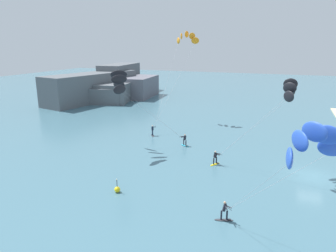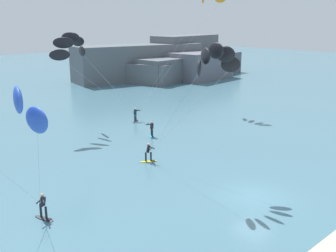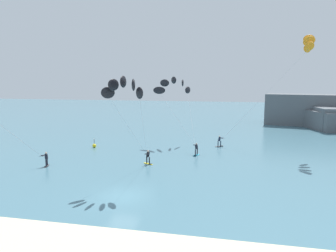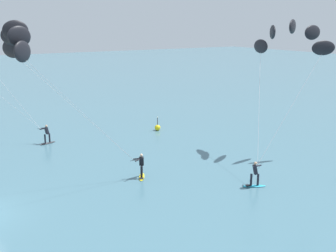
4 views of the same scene
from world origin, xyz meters
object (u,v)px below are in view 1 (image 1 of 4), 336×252
object	(u,v)px
kitesurfer_nearshore	(122,83)
kitesurfer_downwind	(185,42)
kitesurfer_far_out	(307,147)
kitesurfer_mid_water	(285,93)
marker_buoy	(117,189)

from	to	relation	value
kitesurfer_nearshore	kitesurfer_downwind	world-z (taller)	kitesurfer_downwind
kitesurfer_nearshore	kitesurfer_far_out	bearing A→B (deg)	-128.01
kitesurfer_mid_water	kitesurfer_downwind	size ratio (longest dim) A/B	0.65
kitesurfer_nearshore	kitesurfer_downwind	bearing A→B (deg)	-8.11
kitesurfer_mid_water	kitesurfer_far_out	size ratio (longest dim) A/B	1.07
kitesurfer_mid_water	kitesurfer_downwind	bearing A→B (deg)	41.72
kitesurfer_nearshore	marker_buoy	xyz separation A→B (m)	(-11.06, -5.44, -8.52)
kitesurfer_nearshore	kitesurfer_mid_water	size ratio (longest dim) A/B	1.01
kitesurfer_far_out	kitesurfer_nearshore	bearing A→B (deg)	51.99
kitesurfer_far_out	kitesurfer_mid_water	bearing A→B (deg)	5.31
kitesurfer_nearshore	kitesurfer_mid_water	distance (m)	19.48
kitesurfer_nearshore	kitesurfer_mid_water	bearing A→B (deg)	-93.37
kitesurfer_mid_water	kitesurfer_downwind	distance (m)	25.93
kitesurfer_mid_water	kitesurfer_downwind	world-z (taller)	kitesurfer_downwind
kitesurfer_nearshore	kitesurfer_downwind	distance (m)	18.72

